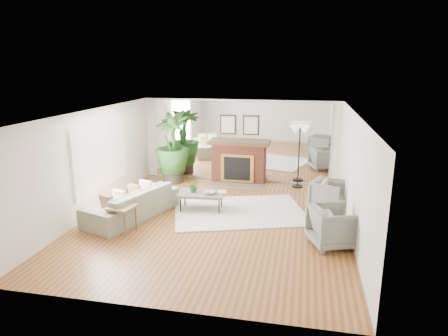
% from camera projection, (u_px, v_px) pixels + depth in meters
% --- Properties ---
extents(ground, '(7.00, 7.00, 0.00)m').
position_uv_depth(ground, '(214.00, 221.00, 9.21)').
color(ground, brown).
rests_on(ground, ground).
extents(wall_left, '(0.02, 7.00, 2.50)m').
position_uv_depth(wall_left, '(92.00, 163.00, 9.48)').
color(wall_left, white).
rests_on(wall_left, ground).
extents(wall_right, '(0.02, 7.00, 2.50)m').
position_uv_depth(wall_right, '(354.00, 176.00, 8.32)').
color(wall_right, white).
rests_on(wall_right, ground).
extents(wall_back, '(6.00, 0.02, 2.50)m').
position_uv_depth(wall_back, '(240.00, 141.00, 12.21)').
color(wall_back, white).
rests_on(wall_back, ground).
extents(mirror_panel, '(5.40, 0.04, 2.40)m').
position_uv_depth(mirror_panel, '(240.00, 141.00, 12.19)').
color(mirror_panel, silver).
rests_on(mirror_panel, wall_back).
extents(window_panel, '(0.04, 2.40, 1.50)m').
position_uv_depth(window_panel, '(101.00, 155.00, 9.83)').
color(window_panel, '#B2E09E').
rests_on(window_panel, wall_left).
extents(fireplace, '(1.85, 0.83, 2.05)m').
position_uv_depth(fireplace, '(238.00, 161.00, 12.14)').
color(fireplace, maroon).
rests_on(fireplace, ground).
extents(area_rug, '(3.65, 3.08, 0.03)m').
position_uv_depth(area_rug, '(239.00, 212.00, 9.78)').
color(area_rug, silver).
rests_on(area_rug, ground).
extents(coffee_table, '(1.18, 0.74, 0.45)m').
position_uv_depth(coffee_table, '(201.00, 194.00, 9.81)').
color(coffee_table, '#5E544A').
rests_on(coffee_table, ground).
extents(sofa, '(1.69, 2.61, 0.71)m').
position_uv_depth(sofa, '(132.00, 203.00, 9.36)').
color(sofa, gray).
rests_on(sofa, ground).
extents(armchair_back, '(1.03, 1.02, 0.73)m').
position_uv_depth(armchair_back, '(328.00, 194.00, 9.99)').
color(armchair_back, slate).
rests_on(armchair_back, ground).
extents(armchair_front, '(1.13, 1.12, 0.81)m').
position_uv_depth(armchair_front, '(334.00, 226.00, 7.90)').
color(armchair_front, slate).
rests_on(armchair_front, ground).
extents(side_table, '(0.60, 0.60, 0.59)m').
position_uv_depth(side_table, '(122.00, 210.00, 8.49)').
color(side_table, olive).
rests_on(side_table, ground).
extents(potted_ficus, '(1.28, 1.28, 2.15)m').
position_uv_depth(potted_ficus, '(172.00, 145.00, 12.03)').
color(potted_ficus, black).
rests_on(potted_ficus, ground).
extents(floor_lamp, '(0.60, 0.33, 1.85)m').
position_uv_depth(floor_lamp, '(300.00, 134.00, 11.40)').
color(floor_lamp, black).
rests_on(floor_lamp, ground).
extents(tabletop_plant, '(0.31, 0.27, 0.33)m').
position_uv_depth(tabletop_plant, '(194.00, 186.00, 9.83)').
color(tabletop_plant, '#2B5F23').
rests_on(tabletop_plant, coffee_table).
extents(fruit_bowl, '(0.27, 0.27, 0.07)m').
position_uv_depth(fruit_bowl, '(209.00, 193.00, 9.71)').
color(fruit_bowl, olive).
rests_on(fruit_bowl, coffee_table).
extents(book, '(0.28, 0.32, 0.02)m').
position_uv_depth(book, '(218.00, 192.00, 9.85)').
color(book, olive).
rests_on(book, coffee_table).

